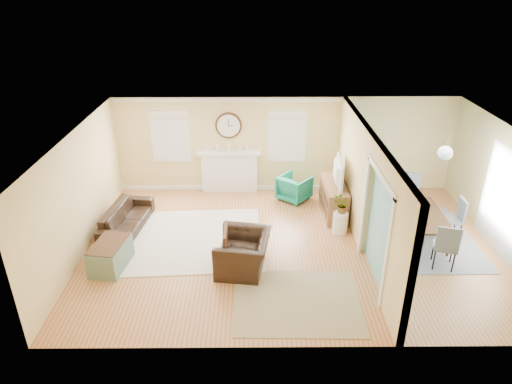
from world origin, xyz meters
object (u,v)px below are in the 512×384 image
sofa (126,218)px  dining_table (421,226)px  eames_chair (243,253)px  credenza (333,198)px  green_chair (294,188)px

sofa → dining_table: bearing=-87.2°
eames_chair → credenza: bearing=146.0°
green_chair → credenza: size_ratio=0.49×
eames_chair → credenza: size_ratio=0.78×
green_chair → credenza: 1.18m
sofa → dining_table: 6.80m
eames_chair → green_chair: size_ratio=1.57×
green_chair → credenza: bearing=-179.3°
sofa → eames_chair: eames_chair is taller
eames_chair → green_chair: eames_chair is taller
eames_chair → dining_table: size_ratio=0.68×
dining_table → eames_chair: bearing=108.7°
sofa → credenza: (4.98, 0.74, 0.12)m
sofa → eames_chair: 3.23m
sofa → credenza: 5.04m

